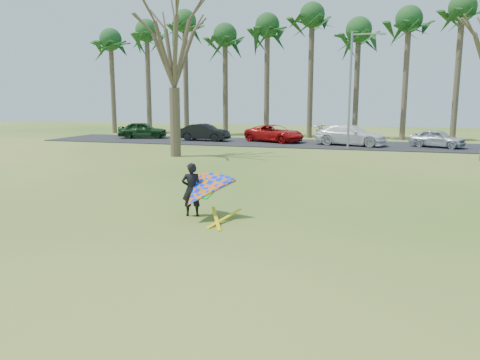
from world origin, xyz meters
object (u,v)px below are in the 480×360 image
(car_2, at_px, (275,133))
(kite_flyer, at_px, (201,191))
(bare_tree_left, at_px, (173,41))
(car_0, at_px, (143,130))
(streetlight, at_px, (353,85))
(car_4, at_px, (437,138))
(car_1, at_px, (205,132))
(car_3, at_px, (351,135))

(car_2, xyz_separation_m, kite_flyer, (3.04, -24.28, 0.10))
(bare_tree_left, xyz_separation_m, car_0, (-7.98, 10.73, -6.14))
(streetlight, distance_m, car_4, 7.55)
(car_1, distance_m, kite_flyer, 25.29)
(kite_flyer, bearing_deg, car_4, 68.76)
(streetlight, xyz_separation_m, car_0, (-18.14, 3.73, -3.69))
(streetlight, distance_m, car_0, 18.88)
(car_3, bearing_deg, car_2, 92.45)
(car_4, height_order, kite_flyer, kite_flyer)
(car_0, bearing_deg, car_4, -108.32)
(car_3, distance_m, car_4, 6.10)
(car_1, xyz_separation_m, car_2, (5.82, 0.59, -0.01))
(car_2, bearing_deg, kite_flyer, -150.29)
(car_0, xyz_separation_m, kite_flyer, (15.00, -24.49, 0.07))
(car_4, distance_m, kite_flyer, 25.15)
(streetlight, distance_m, car_2, 8.03)
(bare_tree_left, xyz_separation_m, streetlight, (10.16, 7.00, -2.45))
(car_1, bearing_deg, kite_flyer, -154.87)
(bare_tree_left, xyz_separation_m, car_2, (3.98, 10.52, -6.17))
(car_0, height_order, car_3, car_3)
(car_1, relative_size, car_4, 1.11)
(car_2, relative_size, car_3, 0.93)
(car_0, distance_m, car_4, 24.13)
(car_2, relative_size, kite_flyer, 2.06)
(car_0, bearing_deg, streetlight, -117.47)
(kite_flyer, bearing_deg, car_0, 121.49)
(car_0, height_order, car_4, car_0)
(car_3, relative_size, kite_flyer, 2.22)
(bare_tree_left, bearing_deg, car_4, 31.00)
(car_4, relative_size, kite_flyer, 1.58)
(car_1, distance_m, car_3, 11.88)
(streetlight, bearing_deg, car_3, 92.98)
(car_0, xyz_separation_m, car_3, (18.01, -1.23, 0.05))
(bare_tree_left, relative_size, car_3, 1.83)
(streetlight, height_order, car_0, streetlight)
(car_0, bearing_deg, car_2, -106.84)
(bare_tree_left, relative_size, car_1, 2.31)
(streetlight, relative_size, kite_flyer, 3.35)
(bare_tree_left, distance_m, kite_flyer, 16.59)
(streetlight, xyz_separation_m, car_2, (-6.18, 3.52, -3.72))
(streetlight, bearing_deg, car_0, 168.38)
(streetlight, height_order, car_4, streetlight)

